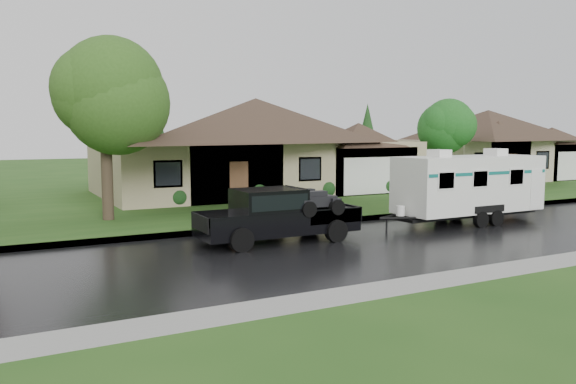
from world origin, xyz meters
The scene contains 11 objects.
ground centered at (0.00, 0.00, 0.00)m, with size 140.00×140.00×0.00m, color #244D18.
road centered at (0.00, -2.00, 0.01)m, with size 140.00×8.00×0.01m, color black.
curb centered at (0.00, 2.25, 0.07)m, with size 140.00×0.50×0.15m, color gray.
lawn centered at (0.00, 15.00, 0.07)m, with size 140.00×26.00×0.15m, color #244D18.
house_main centered at (2.29, 13.84, 3.59)m, with size 19.44×10.80×6.90m.
house_neighbor centered at (22.27, 14.34, 3.32)m, with size 15.12×9.72×6.45m.
tree_left_green centered at (-8.06, 6.49, 5.06)m, with size 4.28×4.28×7.08m.
tree_right_green centered at (12.99, 9.54, 3.97)m, with size 3.33×3.33×5.50m.
shrub_row centered at (2.00, 9.30, 0.65)m, with size 13.60×1.00×1.00m.
pickup_truck centered at (-3.84, -0.32, 0.98)m, with size 5.47×2.08×1.82m.
travel_trailer centered at (4.96, -0.32, 1.61)m, with size 6.74×2.37×3.03m.
Camera 1 is at (-12.16, -16.95, 3.65)m, focal length 35.00 mm.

